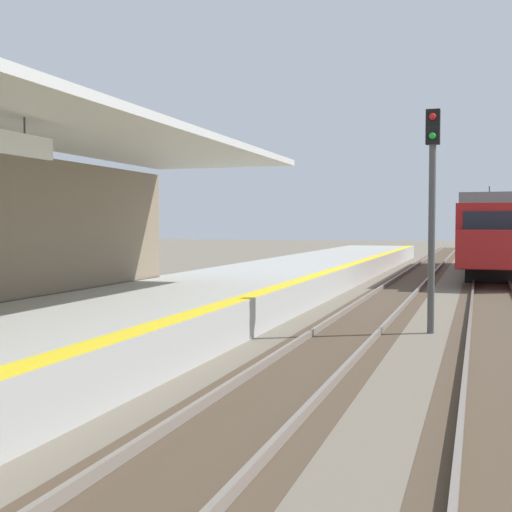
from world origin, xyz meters
name	(u,v)px	position (x,y,z in m)	size (l,w,h in m)	color
station_platform	(136,318)	(-2.50, 16.00, 0.45)	(5.00, 80.00, 0.91)	#A8A8A3
track_pair_nearest_platform	(362,321)	(1.90, 20.00, 0.05)	(2.34, 120.00, 0.16)	#4C3D2D
track_pair_middle	(501,327)	(5.30, 20.00, 0.05)	(2.34, 120.00, 0.16)	#4C3D2D
approaching_train	(490,232)	(5.30, 39.82, 2.18)	(2.93, 19.60, 4.76)	maroon
rail_signal_post	(432,197)	(3.72, 18.81, 3.19)	(0.32, 0.34, 5.20)	#4C4C4C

